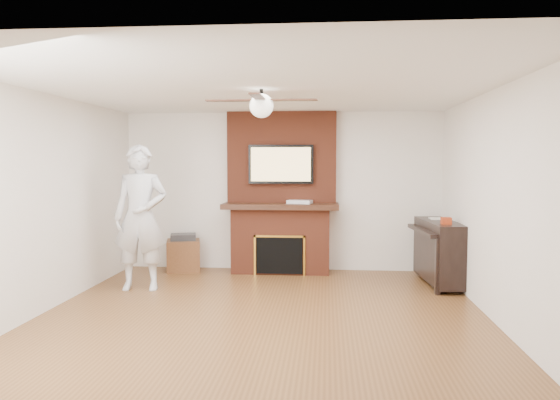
# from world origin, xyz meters

# --- Properties ---
(room_shell) EXTENTS (5.36, 5.86, 2.86)m
(room_shell) POSITION_xyz_m (0.00, 0.00, 1.25)
(room_shell) COLOR brown
(room_shell) RESTS_ON ground
(fireplace) EXTENTS (1.78, 0.64, 2.50)m
(fireplace) POSITION_xyz_m (0.00, 2.55, 1.00)
(fireplace) COLOR brown
(fireplace) RESTS_ON ground
(tv) EXTENTS (1.00, 0.08, 0.60)m
(tv) POSITION_xyz_m (0.00, 2.50, 1.68)
(tv) COLOR black
(tv) RESTS_ON fireplace
(ceiling_fan) EXTENTS (1.21, 1.21, 0.31)m
(ceiling_fan) POSITION_xyz_m (-0.00, 0.00, 2.33)
(ceiling_fan) COLOR black
(ceiling_fan) RESTS_ON room_shell
(person) EXTENTS (0.76, 0.55, 1.95)m
(person) POSITION_xyz_m (-1.78, 1.19, 0.97)
(person) COLOR silver
(person) RESTS_ON ground
(side_table) EXTENTS (0.62, 0.62, 0.58)m
(side_table) POSITION_xyz_m (-1.55, 2.48, 0.27)
(side_table) COLOR brown
(side_table) RESTS_ON ground
(piano) EXTENTS (0.61, 1.39, 0.98)m
(piano) POSITION_xyz_m (2.28, 1.84, 0.48)
(piano) COLOR black
(piano) RESTS_ON ground
(cable_box) EXTENTS (0.40, 0.29, 0.05)m
(cable_box) POSITION_xyz_m (0.29, 2.45, 1.11)
(cable_box) COLOR silver
(cable_box) RESTS_ON fireplace
(candle_orange) EXTENTS (0.08, 0.08, 0.12)m
(candle_orange) POSITION_xyz_m (-0.20, 2.31, 0.06)
(candle_orange) COLOR red
(candle_orange) RESTS_ON ground
(candle_green) EXTENTS (0.07, 0.07, 0.08)m
(candle_green) POSITION_xyz_m (0.04, 2.32, 0.04)
(candle_green) COLOR #45752F
(candle_green) RESTS_ON ground
(candle_cream) EXTENTS (0.07, 0.07, 0.13)m
(candle_cream) POSITION_xyz_m (0.08, 2.34, 0.06)
(candle_cream) COLOR beige
(candle_cream) RESTS_ON ground
(candle_blue) EXTENTS (0.06, 0.06, 0.09)m
(candle_blue) POSITION_xyz_m (0.10, 2.33, 0.05)
(candle_blue) COLOR #314B95
(candle_blue) RESTS_ON ground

